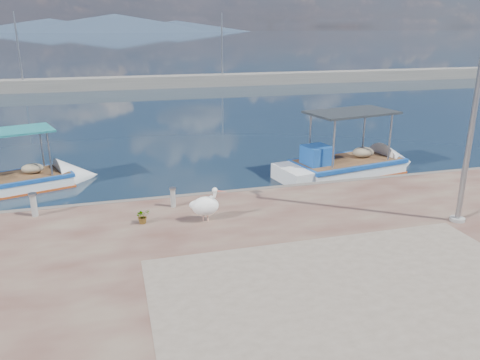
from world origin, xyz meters
name	(u,v)px	position (x,y,z in m)	size (l,w,h in m)	color
ground	(278,270)	(0.00, 0.00, 0.00)	(1400.00, 1400.00, 0.00)	#162635
quay_patch	(374,311)	(1.00, -3.00, 0.50)	(9.00, 7.00, 0.01)	gray
breakwater	(148,82)	(0.00, 40.00, 0.60)	(120.00, 2.20, 7.50)	gray
mountains	(111,24)	(4.39, 650.00, 9.51)	(370.00, 280.00, 22.00)	#28384C
boat_left	(14,185)	(-7.84, 8.76, 0.22)	(6.06, 3.57, 2.77)	white
boat_right	(346,169)	(5.73, 7.19, 0.25)	(6.94, 3.36, 3.20)	white
pelican	(206,205)	(-1.40, 2.57, 1.01)	(1.13, 0.72, 1.08)	tan
lamp_post	(473,113)	(5.96, 0.59, 3.80)	(0.44, 0.96, 7.00)	gray
bollard_near	(173,196)	(-2.20, 4.02, 0.86)	(0.22, 0.22, 0.66)	gray
bollard_far	(34,204)	(-6.46, 4.38, 0.91)	(0.25, 0.25, 0.75)	gray
potted_plant	(143,216)	(-3.26, 2.92, 0.73)	(0.41, 0.36, 0.46)	#33722D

